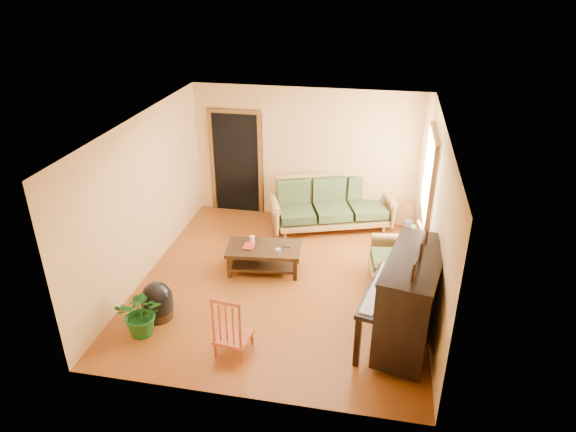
% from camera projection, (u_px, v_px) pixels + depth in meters
% --- Properties ---
extents(floor, '(5.00, 5.00, 0.00)m').
position_uv_depth(floor, '(283.00, 282.00, 8.31)').
color(floor, '#652D0D').
rests_on(floor, ground).
extents(doorway, '(1.08, 0.16, 2.05)m').
position_uv_depth(doorway, '(236.00, 163.00, 10.28)').
color(doorway, black).
rests_on(doorway, floor).
extents(window, '(0.12, 1.36, 1.46)m').
position_uv_depth(window, '(430.00, 176.00, 8.41)').
color(window, white).
rests_on(window, right_wall).
extents(sofa, '(2.49, 1.66, 0.99)m').
position_uv_depth(sofa, '(332.00, 204.00, 9.79)').
color(sofa, olive).
rests_on(sofa, floor).
extents(coffee_table, '(1.27, 0.79, 0.44)m').
position_uv_depth(coffee_table, '(264.00, 259.00, 8.54)').
color(coffee_table, black).
rests_on(coffee_table, floor).
extents(armchair, '(1.01, 1.04, 0.92)m').
position_uv_depth(armchair, '(396.00, 256.00, 8.14)').
color(armchair, olive).
rests_on(armchair, floor).
extents(piano, '(1.20, 1.69, 1.36)m').
position_uv_depth(piano, '(410.00, 303.00, 6.66)').
color(piano, black).
rests_on(piano, floor).
extents(footstool, '(0.59, 0.59, 0.43)m').
position_uv_depth(footstool, '(158.00, 304.00, 7.40)').
color(footstool, black).
rests_on(footstool, floor).
extents(red_chair, '(0.49, 0.52, 0.92)m').
position_uv_depth(red_chair, '(233.00, 322.00, 6.64)').
color(red_chair, '#93371A').
rests_on(red_chair, floor).
extents(leaning_frame, '(0.40, 0.23, 0.53)m').
position_uv_depth(leaning_frame, '(404.00, 214.00, 9.94)').
color(leaning_frame, '#C18840').
rests_on(leaning_frame, floor).
extents(ceramic_crock, '(0.23, 0.23, 0.22)m').
position_uv_depth(ceramic_crock, '(408.00, 226.00, 9.82)').
color(ceramic_crock, '#374AA5').
rests_on(ceramic_crock, floor).
extents(potted_plant, '(0.72, 0.65, 0.70)m').
position_uv_depth(potted_plant, '(142.00, 313.00, 7.00)').
color(potted_plant, '#175319').
rests_on(potted_plant, floor).
extents(book, '(0.18, 0.24, 0.02)m').
position_uv_depth(book, '(244.00, 246.00, 8.46)').
color(book, maroon).
rests_on(book, coffee_table).
extents(candle, '(0.08, 0.08, 0.13)m').
position_uv_depth(candle, '(252.00, 240.00, 8.53)').
color(candle, silver).
rests_on(candle, coffee_table).
extents(glass_jar, '(0.09, 0.09, 0.05)m').
position_uv_depth(glass_jar, '(278.00, 250.00, 8.29)').
color(glass_jar, silver).
rests_on(glass_jar, coffee_table).
extents(remote, '(0.15, 0.05, 0.01)m').
position_uv_depth(remote, '(286.00, 247.00, 8.43)').
color(remote, black).
rests_on(remote, coffee_table).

